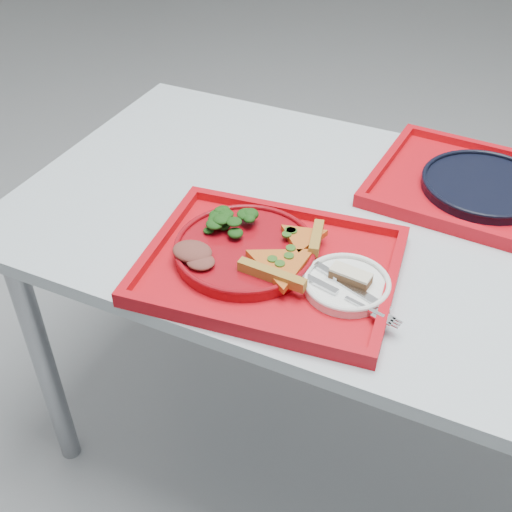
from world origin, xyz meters
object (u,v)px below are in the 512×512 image
dinner_plate (245,251)px  navy_plate (484,186)px  tray_far (483,192)px  dessert_bar (351,276)px  tray_main (270,269)px

dinner_plate → navy_plate: bearing=48.5°
tray_far → navy_plate: size_ratio=1.73×
tray_far → dessert_bar: bearing=-107.5°
navy_plate → dessert_bar: bearing=-111.2°
tray_far → dinner_plate: (-0.36, -0.41, 0.02)m
tray_main → dessert_bar: bearing=-3.0°
dinner_plate → dessert_bar: bearing=-0.4°
tray_far → navy_plate: 0.01m
tray_main → navy_plate: (0.31, 0.42, 0.01)m
tray_main → navy_plate: bearing=47.4°
tray_main → navy_plate: navy_plate is taller
navy_plate → tray_far: bearing=0.0°
dessert_bar → tray_far: bearing=75.4°
tray_main → dessert_bar: size_ratio=6.06×
tray_far → dinner_plate: 0.55m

